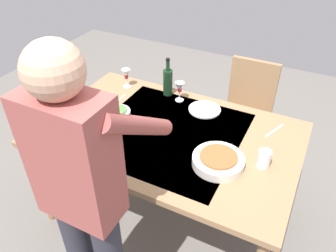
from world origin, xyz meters
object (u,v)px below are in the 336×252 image
Objects in this scene: chair_near at (247,106)px; wine_glass_left at (126,75)px; wine_bottle at (168,81)px; serving_bowl_pasta at (218,160)px; dinner_plate_near at (205,109)px; side_bowl_salad at (117,114)px; wine_glass_right at (180,88)px; dining_table at (168,140)px; water_cup_near_left at (82,149)px; water_cup_near_right at (264,159)px; person_server at (84,193)px.

chair_near is 1.07m from wine_glass_left.
wine_bottle is 1.96× the size of wine_glass_left.
serving_bowl_pasta is 0.57m from dinner_plate_near.
wine_glass_right is at bearing -125.50° from side_bowl_salad.
wine_glass_right is (0.10, -0.39, 0.17)m from dining_table.
water_cup_near_left is (-0.22, 0.83, -0.05)m from wine_glass_left.
wine_glass_right is (-0.46, -0.00, 0.00)m from wine_glass_left.
water_cup_near_left is 1.02× the size of water_cup_near_right.
dinner_plate_near is at bearing 166.21° from wine_bottle.
dining_table is at bearing 71.85° from chair_near.
person_server is 1.01m from water_cup_near_right.
water_cup_near_left reaches higher than serving_bowl_pasta.
side_bowl_salad is (0.39, 0.01, 0.10)m from dining_table.
water_cup_near_right reaches higher than serving_bowl_pasta.
chair_near is 3.07× the size of wine_bottle.
wine_glass_left is at bearing -65.17° from person_server.
water_cup_near_left is at bearing 73.86° from wine_glass_right.
person_server is 1.25m from wine_bottle.
chair_near is at bearing -127.43° from wine_glass_right.
wine_glass_right reaches higher than water_cup_near_right.
wine_glass_right reaches higher than serving_bowl_pasta.
chair_near is at bearing -137.23° from wine_bottle.
water_cup_near_right is 0.35× the size of serving_bowl_pasta.
wine_glass_right reaches higher than chair_near.
serving_bowl_pasta is (-0.62, 0.58, -0.08)m from wine_bottle.
wine_glass_right is 0.50× the size of serving_bowl_pasta.
serving_bowl_pasta reaches higher than dinner_plate_near.
chair_near is at bearing -148.63° from wine_glass_left.
chair_near is 1.53m from water_cup_near_left.
dinner_plate_near is (-0.13, -1.15, -0.19)m from person_server.
dining_table is at bearing 117.02° from wine_bottle.
person_server reaches higher than wine_glass_right.
water_cup_near_right is (-0.97, -0.40, -0.00)m from water_cup_near_left.
person_server is at bearing 99.53° from wine_bottle.
wine_glass_left reaches higher than dining_table.
wine_glass_right reaches higher than dining_table.
wine_bottle is 0.85m from serving_bowl_pasta.
water_cup_near_left reaches higher than dinner_plate_near.
water_cup_near_right is 0.59× the size of side_bowl_salad.
serving_bowl_pasta and side_bowl_salad have the same top height.
chair_near reaches higher than dining_table.
wine_glass_right is 0.50m from side_bowl_salad.
dining_table is at bearing -20.31° from serving_bowl_pasta.
wine_bottle is 1.29× the size of dinner_plate_near.
serving_bowl_pasta is at bearing -158.29° from water_cup_near_left.
wine_bottle is 1.64× the size of side_bowl_salad.
water_cup_near_right reaches higher than dining_table.
dining_table is 0.38m from dinner_plate_near.
dinner_plate_near is at bearing 176.75° from wine_glass_left.
person_server is 7.34× the size of dinner_plate_near.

